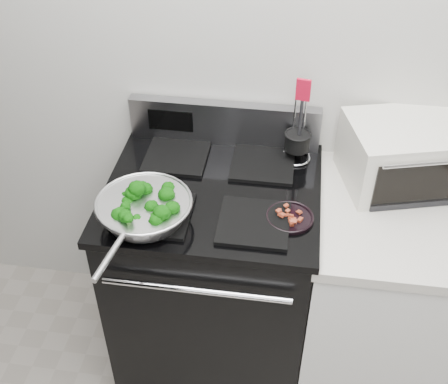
% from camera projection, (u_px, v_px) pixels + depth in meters
% --- Properties ---
extents(back_wall, '(4.00, 0.02, 2.70)m').
position_uv_depth(back_wall, '(308.00, 52.00, 2.03)').
color(back_wall, '#B7B5AD').
rests_on(back_wall, ground).
extents(gas_range, '(0.79, 0.69, 1.13)m').
position_uv_depth(gas_range, '(214.00, 273.00, 2.36)').
color(gas_range, black).
rests_on(gas_range, floor).
extents(counter, '(0.62, 0.68, 0.92)m').
position_uv_depth(counter, '(379.00, 296.00, 2.29)').
color(counter, white).
rests_on(counter, floor).
extents(skillet, '(0.33, 0.52, 0.07)m').
position_uv_depth(skillet, '(144.00, 209.00, 1.89)').
color(skillet, silver).
rests_on(skillet, gas_range).
extents(broccoli_pile, '(0.26, 0.26, 0.09)m').
position_uv_depth(broccoli_pile, '(144.00, 204.00, 1.88)').
color(broccoli_pile, black).
rests_on(broccoli_pile, skillet).
extents(bacon_plate, '(0.17, 0.17, 0.04)m').
position_uv_depth(bacon_plate, '(290.00, 215.00, 1.92)').
color(bacon_plate, black).
rests_on(bacon_plate, gas_range).
extents(utensil_holder, '(0.12, 0.12, 0.36)m').
position_uv_depth(utensil_holder, '(297.00, 145.00, 2.16)').
color(utensil_holder, silver).
rests_on(utensil_holder, gas_range).
extents(toaster_oven, '(0.50, 0.42, 0.25)m').
position_uv_depth(toaster_oven, '(405.00, 154.00, 2.07)').
color(toaster_oven, silver).
rests_on(toaster_oven, counter).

